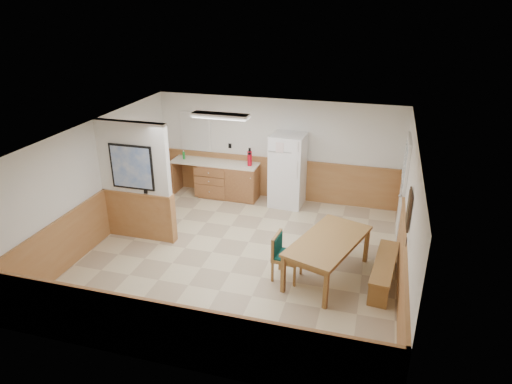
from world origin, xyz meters
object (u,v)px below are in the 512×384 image
(refrigerator, at_px, (288,170))
(fire_extinguisher, at_px, (250,158))
(dining_chair, at_px, (282,253))
(soap_bottle, at_px, (184,155))
(dining_table, at_px, (328,244))
(dining_bench, at_px, (384,266))

(refrigerator, height_order, fire_extinguisher, refrigerator)
(dining_chair, distance_m, soap_bottle, 4.54)
(refrigerator, relative_size, soap_bottle, 9.10)
(dining_table, relative_size, dining_chair, 2.40)
(dining_bench, relative_size, fire_extinguisher, 3.57)
(refrigerator, bearing_deg, dining_chair, -75.79)
(dining_table, relative_size, fire_extinguisher, 4.60)
(dining_table, height_order, dining_chair, dining_chair)
(refrigerator, xyz_separation_m, dining_bench, (2.35, -2.79, -0.54))
(refrigerator, distance_m, dining_chair, 3.16)
(soap_bottle, bearing_deg, dining_table, -35.42)
(dining_table, bearing_deg, soap_bottle, 162.97)
(fire_extinguisher, bearing_deg, soap_bottle, -170.60)
(fire_extinguisher, height_order, soap_bottle, fire_extinguisher)
(dining_bench, height_order, fire_extinguisher, fire_extinguisher)
(fire_extinguisher, bearing_deg, refrigerator, 7.14)
(refrigerator, relative_size, dining_bench, 1.11)
(fire_extinguisher, distance_m, soap_bottle, 1.73)
(dining_bench, height_order, soap_bottle, soap_bottle)
(dining_bench, xyz_separation_m, dining_chair, (-1.77, -0.29, 0.15))
(soap_bottle, bearing_deg, dining_chair, -43.65)
(dining_chair, distance_m, fire_extinguisher, 3.53)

